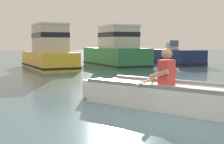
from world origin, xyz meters
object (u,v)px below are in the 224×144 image
moored_boat_yellow (49,52)px  moored_boat_navy (168,57)px  rowboat_with_person (157,94)px  moored_boat_green (116,52)px

moored_boat_yellow → moored_boat_navy: 7.80m
moored_boat_yellow → moored_boat_navy: (7.76, 0.69, -0.40)m
rowboat_with_person → moored_boat_green: (3.52, 10.13, 0.59)m
rowboat_with_person → moored_boat_green: size_ratio=0.68×
rowboat_with_person → moored_boat_navy: size_ratio=0.61×
moored_boat_green → moored_boat_navy: 4.45m
moored_boat_yellow → moored_boat_green: moored_boat_yellow is taller
rowboat_with_person → moored_boat_navy: bearing=55.9°
moored_boat_green → moored_boat_yellow: bearing=169.9°
moored_boat_navy → moored_boat_yellow: bearing=-174.9°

